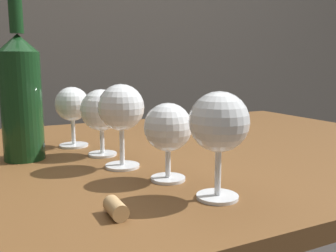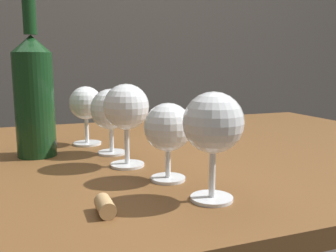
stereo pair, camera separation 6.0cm
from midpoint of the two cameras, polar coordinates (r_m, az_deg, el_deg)
dining_table at (r=0.87m, az=3.48°, el=-9.56°), size 1.33×0.90×0.77m
wine_glass_pinot at (r=0.51m, az=10.36°, el=0.08°), size 0.08×0.08×0.15m
wine_glass_empty at (r=0.60m, az=2.86°, el=-0.50°), size 0.08×0.08×0.13m
wine_glass_amber at (r=0.68m, az=-4.00°, el=2.67°), size 0.08×0.08×0.16m
wine_glass_white at (r=0.78m, az=-6.78°, el=2.51°), size 0.09×0.09×0.14m
wine_glass_port at (r=0.88m, az=-10.76°, el=3.26°), size 0.08×0.08×0.14m
wine_bottle at (r=0.79m, az=-18.09°, el=4.75°), size 0.08×0.08×0.33m
cork at (r=0.48m, az=-6.20°, el=-12.32°), size 0.02×0.04×0.02m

